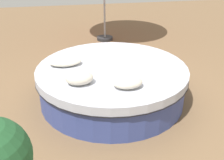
% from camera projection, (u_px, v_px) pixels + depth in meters
% --- Properties ---
extents(ground_plane, '(16.00, 16.00, 0.00)m').
position_uv_depth(ground_plane, '(112.00, 98.00, 4.79)').
color(ground_plane, brown).
extents(round_bed, '(2.51, 2.51, 0.60)m').
position_uv_depth(round_bed, '(112.00, 83.00, 4.65)').
color(round_bed, '#38478C').
rests_on(round_bed, ground_plane).
extents(throw_pillow_0, '(0.54, 0.32, 0.14)m').
position_uv_depth(throw_pillow_0, '(65.00, 61.00, 4.55)').
color(throw_pillow_0, beige).
rests_on(throw_pillow_0, round_bed).
extents(throw_pillow_1, '(0.41, 0.32, 0.19)m').
position_uv_depth(throw_pillow_1, '(79.00, 78.00, 3.95)').
color(throw_pillow_1, beige).
rests_on(throw_pillow_1, round_bed).
extents(throw_pillow_2, '(0.43, 0.31, 0.15)m').
position_uv_depth(throw_pillow_2, '(128.00, 82.00, 3.87)').
color(throw_pillow_2, beige).
rests_on(throw_pillow_2, round_bed).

